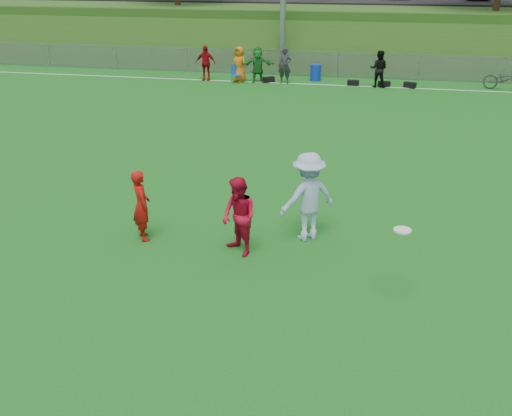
% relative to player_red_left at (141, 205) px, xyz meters
% --- Properties ---
extents(ground, '(120.00, 120.00, 0.00)m').
position_rel_player_red_left_xyz_m(ground, '(3.02, -0.89, -0.79)').
color(ground, '#15641A').
rests_on(ground, ground).
extents(sideline_far, '(60.00, 0.10, 0.01)m').
position_rel_player_red_left_xyz_m(sideline_far, '(3.02, 17.11, -0.79)').
color(sideline_far, white).
rests_on(sideline_far, ground).
extents(fence, '(58.00, 0.06, 1.30)m').
position_rel_player_red_left_xyz_m(fence, '(3.02, 19.11, -0.14)').
color(fence, gray).
rests_on(fence, ground).
extents(berm, '(120.00, 18.00, 3.00)m').
position_rel_player_red_left_xyz_m(berm, '(3.02, 30.11, 0.71)').
color(berm, '#2D5818').
rests_on(berm, ground).
extents(spectator_row, '(9.37, 0.93, 1.69)m').
position_rel_player_red_left_xyz_m(spectator_row, '(0.04, 17.11, 0.06)').
color(spectator_row, '#A30B13').
rests_on(spectator_row, ground).
extents(gear_bags, '(7.37, 0.53, 0.26)m').
position_rel_player_red_left_xyz_m(gear_bags, '(3.89, 17.21, -0.66)').
color(gear_bags, black).
rests_on(gear_bags, ground).
extents(player_red_left, '(0.64, 0.69, 1.58)m').
position_rel_player_red_left_xyz_m(player_red_left, '(0.00, 0.00, 0.00)').
color(player_red_left, '#B2110C').
rests_on(player_red_left, ground).
extents(player_red_center, '(1.02, 1.01, 1.66)m').
position_rel_player_red_left_xyz_m(player_red_center, '(2.21, -0.27, 0.04)').
color(player_red_center, red).
rests_on(player_red_center, ground).
extents(player_blue, '(1.46, 1.32, 1.96)m').
position_rel_player_red_left_xyz_m(player_blue, '(3.51, 0.70, 0.19)').
color(player_blue, '#AAC3EC').
rests_on(player_blue, ground).
extents(frisbee, '(0.31, 0.31, 0.03)m').
position_rel_player_red_left_xyz_m(frisbee, '(5.35, -1.55, 0.65)').
color(frisbee, white).
rests_on(frisbee, ground).
extents(recycling_bin, '(0.60, 0.60, 0.80)m').
position_rel_player_red_left_xyz_m(recycling_bin, '(2.00, 18.06, -0.39)').
color(recycling_bin, '#102FB4').
rests_on(recycling_bin, ground).
extents(camp_chair, '(0.60, 0.61, 0.83)m').
position_rel_player_red_left_xyz_m(camp_chair, '(-1.77, 16.87, -0.55)').
color(camp_chair, '#104EB5').
rests_on(camp_chair, ground).
extents(bicycle, '(2.07, 1.36, 1.03)m').
position_rel_player_red_left_xyz_m(bicycle, '(10.78, 17.46, -0.28)').
color(bicycle, '#29292B').
rests_on(bicycle, ground).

